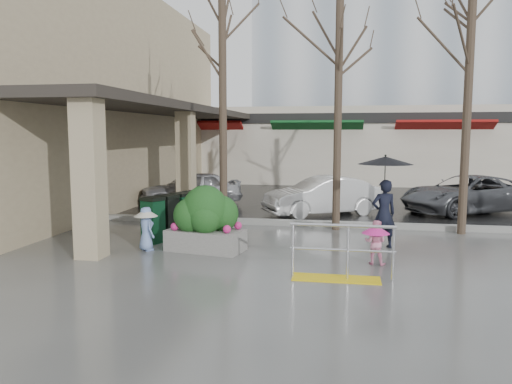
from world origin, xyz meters
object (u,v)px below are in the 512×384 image
(car_c, at_px, (467,194))
(planter, at_px, (206,219))
(car_a, at_px, (191,188))
(car_b, at_px, (323,196))
(tree_midwest, at_px, (339,36))
(woman, at_px, (384,190))
(tree_mideast, at_px, (470,46))
(news_boxes, at_px, (175,216))
(handrail, at_px, (340,259))
(child_pink, at_px, (375,238))
(tree_west, at_px, (222,45))
(child_blue, at_px, (146,225))

(car_c, bearing_deg, planter, -76.23)
(car_a, height_order, car_b, same)
(tree_midwest, relative_size, woman, 3.22)
(tree_midwest, bearing_deg, car_a, 144.40)
(car_a, distance_m, car_c, 9.65)
(tree_mideast, height_order, news_boxes, tree_mideast)
(handrail, relative_size, car_b, 0.50)
(child_pink, relative_size, planter, 0.49)
(tree_west, relative_size, woman, 3.12)
(car_b, relative_size, car_c, 0.84)
(handrail, height_order, tree_midwest, tree_midwest)
(handrail, bearing_deg, woman, 70.64)
(news_boxes, bearing_deg, car_a, 125.68)
(child_blue, relative_size, car_a, 0.27)
(child_pink, xyz_separation_m, news_boxes, (-4.92, 1.84, 0.02))
(handrail, height_order, child_blue, handrail)
(tree_mideast, xyz_separation_m, child_blue, (-7.50, -3.28, -4.26))
(tree_mideast, bearing_deg, tree_west, -180.00)
(car_a, bearing_deg, news_boxes, -10.40)
(tree_midwest, height_order, child_pink, tree_midwest)
(tree_west, height_order, car_b, tree_west)
(child_pink, bearing_deg, car_a, -36.48)
(tree_west, height_order, planter, tree_west)
(handrail, distance_m, tree_west, 7.52)
(handrail, distance_m, car_b, 7.24)
(planter, xyz_separation_m, car_b, (2.39, 5.44, -0.08))
(tree_midwest, distance_m, news_boxes, 6.44)
(car_a, height_order, car_c, same)
(tree_west, distance_m, car_c, 9.45)
(woman, bearing_deg, tree_west, -45.62)
(car_c, bearing_deg, woman, -58.17)
(child_blue, bearing_deg, news_boxes, -54.00)
(handrail, relative_size, car_a, 0.51)
(handrail, height_order, child_pink, handrail)
(tree_midwest, distance_m, car_a, 8.07)
(child_pink, bearing_deg, child_blue, 9.99)
(child_blue, height_order, car_c, car_c)
(news_boxes, distance_m, car_c, 9.97)
(tree_midwest, xyz_separation_m, woman, (1.12, -2.06, -3.88))
(planter, bearing_deg, car_a, 110.13)
(car_a, bearing_deg, car_c, 65.51)
(planter, bearing_deg, car_b, 66.25)
(tree_mideast, bearing_deg, tree_midwest, 180.00)
(tree_west, xyz_separation_m, child_pink, (4.06, -3.60, -4.55))
(child_blue, xyz_separation_m, news_boxes, (0.14, 1.52, -0.04))
(news_boxes, height_order, car_c, car_c)
(handrail, height_order, car_b, car_b)
(child_pink, bearing_deg, tree_west, -28.00)
(child_pink, bearing_deg, planter, 4.89)
(tree_west, relative_size, news_boxes, 3.36)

